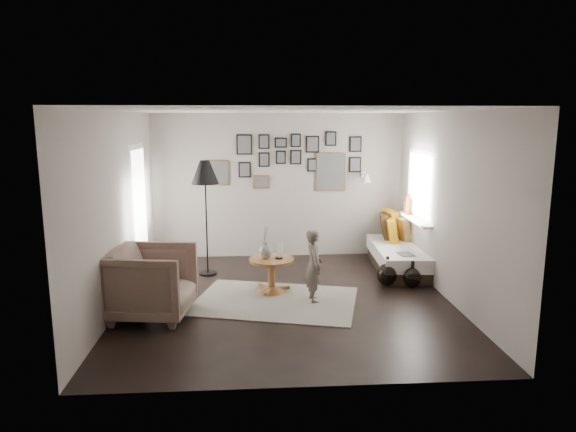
{
  "coord_description": "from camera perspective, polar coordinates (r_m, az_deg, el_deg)",
  "views": [
    {
      "loc": [
        -0.45,
        -6.84,
        2.48
      ],
      "look_at": [
        0.05,
        0.5,
        1.1
      ],
      "focal_mm": 32.0,
      "sensor_mm": 36.0,
      "label": 1
    }
  ],
  "objects": [
    {
      "name": "demijohn_large",
      "position": [
        7.96,
        10.96,
        -6.4
      ],
      "size": [
        0.3,
        0.3,
        0.45
      ],
      "color": "black",
      "rests_on": "ground"
    },
    {
      "name": "wall_front",
      "position": [
        4.61,
        1.86,
        -4.2
      ],
      "size": [
        4.5,
        0.0,
        4.5
      ],
      "primitive_type": "plane",
      "rotation": [
        -1.57,
        0.0,
        0.0
      ],
      "color": "gray",
      "rests_on": "ground"
    },
    {
      "name": "magazine_on_daybed",
      "position": [
        8.22,
        12.96,
        -4.16
      ],
      "size": [
        0.23,
        0.3,
        0.01
      ],
      "primitive_type": "cube",
      "rotation": [
        0.0,
        0.0,
        0.12
      ],
      "color": "black",
      "rests_on": "daybed"
    },
    {
      "name": "armchair_cushion",
      "position": [
        6.8,
        -14.59,
        -6.82
      ],
      "size": [
        0.47,
        0.49,
        0.19
      ],
      "primitive_type": "cube",
      "rotation": [
        -0.21,
        0.0,
        -0.16
      ],
      "color": "silver",
      "rests_on": "armchair"
    },
    {
      "name": "ground",
      "position": [
        7.29,
        -0.12,
        -9.27
      ],
      "size": [
        4.8,
        4.8,
        0.0
      ],
      "primitive_type": "plane",
      "color": "black",
      "rests_on": "ground"
    },
    {
      "name": "armchair",
      "position": [
        6.77,
        -14.9,
        -7.15
      ],
      "size": [
        1.12,
        1.09,
        0.91
      ],
      "primitive_type": "imported",
      "rotation": [
        0.0,
        0.0,
        1.44
      ],
      "color": "brown",
      "rests_on": "ground"
    },
    {
      "name": "rug",
      "position": [
        7.22,
        -1.41,
        -9.4
      ],
      "size": [
        2.5,
        2.03,
        0.01
      ],
      "primitive_type": "cube",
      "rotation": [
        0.0,
        0.0,
        -0.25
      ],
      "color": "beige",
      "rests_on": "ground"
    },
    {
      "name": "floor_lamp",
      "position": [
        8.21,
        -9.2,
        4.36
      ],
      "size": [
        0.43,
        0.43,
        1.86
      ],
      "rotation": [
        0.0,
        0.0,
        0.01
      ],
      "color": "black",
      "rests_on": "ground"
    },
    {
      "name": "gallery_wall",
      "position": [
        9.28,
        0.67,
        6.07
      ],
      "size": [
        2.74,
        0.03,
        1.08
      ],
      "color": "brown",
      "rests_on": "wall_back"
    },
    {
      "name": "candles",
      "position": [
        7.4,
        -1.01,
        -3.87
      ],
      "size": [
        0.11,
        0.11,
        0.24
      ],
      "color": "black",
      "rests_on": "pedestal_table"
    },
    {
      "name": "daybed",
      "position": [
        8.86,
        12.05,
        -4.03
      ],
      "size": [
        0.89,
        1.9,
        0.89
      ],
      "rotation": [
        0.0,
        0.0,
        -0.06
      ],
      "color": "black",
      "rests_on": "ground"
    },
    {
      "name": "door_left",
      "position": [
        8.35,
        -16.18,
        0.35
      ],
      "size": [
        0.0,
        2.14,
        2.14
      ],
      "color": "white",
      "rests_on": "wall_left"
    },
    {
      "name": "child",
      "position": [
        7.08,
        2.88,
        -5.54
      ],
      "size": [
        0.29,
        0.4,
        1.02
      ],
      "primitive_type": "imported",
      "rotation": [
        0.0,
        0.0,
        1.7
      ],
      "color": "#594F46",
      "rests_on": "ground"
    },
    {
      "name": "window_right",
      "position": [
        8.73,
        13.67,
        0.11
      ],
      "size": [
        0.15,
        1.32,
        1.3
      ],
      "color": "white",
      "rests_on": "wall_right"
    },
    {
      "name": "demijohn_small",
      "position": [
        7.95,
        13.63,
        -6.67
      ],
      "size": [
        0.27,
        0.27,
        0.41
      ],
      "color": "black",
      "rests_on": "ground"
    },
    {
      "name": "vase",
      "position": [
        7.41,
        -2.49,
        -3.66
      ],
      "size": [
        0.19,
        0.19,
        0.46
      ],
      "color": "black",
      "rests_on": "pedestal_table"
    },
    {
      "name": "pedestal_table",
      "position": [
        7.51,
        -1.84,
        -6.77
      ],
      "size": [
        0.65,
        0.65,
        0.51
      ],
      "rotation": [
        0.0,
        0.0,
        -0.09
      ],
      "color": "brown",
      "rests_on": "ground"
    },
    {
      "name": "ceiling",
      "position": [
        6.85,
        -0.13,
        11.63
      ],
      "size": [
        4.8,
        4.8,
        0.0
      ],
      "primitive_type": "plane",
      "rotation": [
        3.14,
        0.0,
        0.0
      ],
      "color": "white",
      "rests_on": "wall_back"
    },
    {
      "name": "wall_right",
      "position": [
        7.44,
        17.43,
        1.02
      ],
      "size": [
        0.0,
        4.8,
        4.8
      ],
      "primitive_type": "plane",
      "rotation": [
        1.57,
        0.0,
        -1.57
      ],
      "color": "gray",
      "rests_on": "ground"
    },
    {
      "name": "wall_sconce",
      "position": [
        9.25,
        8.63,
        4.19
      ],
      "size": [
        0.18,
        0.36,
        0.16
      ],
      "color": "white",
      "rests_on": "wall_back"
    },
    {
      "name": "wall_left",
      "position": [
        7.16,
        -18.39,
        0.6
      ],
      "size": [
        0.0,
        4.8,
        4.8
      ],
      "primitive_type": "plane",
      "rotation": [
        1.57,
        0.0,
        1.57
      ],
      "color": "gray",
      "rests_on": "ground"
    },
    {
      "name": "wall_back",
      "position": [
        9.32,
        -1.11,
        3.36
      ],
      "size": [
        4.5,
        0.0,
        4.5
      ],
      "primitive_type": "plane",
      "rotation": [
        1.57,
        0.0,
        0.0
      ],
      "color": "gray",
      "rests_on": "ground"
    },
    {
      "name": "magazine_basket",
      "position": [
        7.08,
        -16.51,
        -8.82
      ],
      "size": [
        0.36,
        0.36,
        0.36
      ],
      "rotation": [
        0.0,
        0.0,
        0.33
      ],
      "color": "black",
      "rests_on": "ground"
    }
  ]
}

